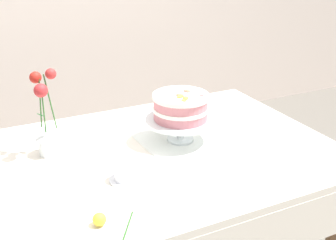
{
  "coord_description": "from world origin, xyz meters",
  "views": [
    {
      "loc": [
        -0.64,
        -1.39,
        1.52
      ],
      "look_at": [
        0.05,
        0.01,
        0.86
      ],
      "focal_mm": 46.07,
      "sensor_mm": 36.0,
      "label": 1
    }
  ],
  "objects_px": {
    "cake_stand": "(181,123)",
    "fallen_rose": "(101,220)",
    "flower_vase": "(46,125)",
    "dining_table": "(161,173)",
    "layer_cake": "(181,107)",
    "teacup": "(125,173)"
  },
  "relations": [
    {
      "from": "dining_table",
      "to": "flower_vase",
      "type": "distance_m",
      "value": 0.48
    },
    {
      "from": "cake_stand",
      "to": "teacup",
      "type": "bearing_deg",
      "value": -148.29
    },
    {
      "from": "flower_vase",
      "to": "fallen_rose",
      "type": "xyz_separation_m",
      "value": [
        0.04,
        -0.52,
        -0.1
      ]
    },
    {
      "from": "dining_table",
      "to": "cake_stand",
      "type": "bearing_deg",
      "value": 28.05
    },
    {
      "from": "layer_cake",
      "to": "teacup",
      "type": "relative_size",
      "value": 1.93
    },
    {
      "from": "cake_stand",
      "to": "fallen_rose",
      "type": "relative_size",
      "value": 2.17
    },
    {
      "from": "dining_table",
      "to": "layer_cake",
      "type": "distance_m",
      "value": 0.28
    },
    {
      "from": "flower_vase",
      "to": "teacup",
      "type": "distance_m",
      "value": 0.38
    },
    {
      "from": "cake_stand",
      "to": "flower_vase",
      "type": "xyz_separation_m",
      "value": [
        -0.52,
        0.12,
        0.04
      ]
    },
    {
      "from": "flower_vase",
      "to": "teacup",
      "type": "bearing_deg",
      "value": -58.24
    },
    {
      "from": "layer_cake",
      "to": "teacup",
      "type": "distance_m",
      "value": 0.4
    },
    {
      "from": "dining_table",
      "to": "fallen_rose",
      "type": "bearing_deg",
      "value": -136.06
    },
    {
      "from": "teacup",
      "to": "cake_stand",
      "type": "bearing_deg",
      "value": 31.71
    },
    {
      "from": "cake_stand",
      "to": "layer_cake",
      "type": "bearing_deg",
      "value": -70.52
    },
    {
      "from": "dining_table",
      "to": "flower_vase",
      "type": "height_order",
      "value": "flower_vase"
    },
    {
      "from": "dining_table",
      "to": "fallen_rose",
      "type": "distance_m",
      "value": 0.5
    },
    {
      "from": "cake_stand",
      "to": "teacup",
      "type": "relative_size",
      "value": 2.45
    },
    {
      "from": "layer_cake",
      "to": "flower_vase",
      "type": "height_order",
      "value": "flower_vase"
    },
    {
      "from": "dining_table",
      "to": "teacup",
      "type": "height_order",
      "value": "teacup"
    },
    {
      "from": "dining_table",
      "to": "fallen_rose",
      "type": "xyz_separation_m",
      "value": [
        -0.35,
        -0.34,
        0.11
      ]
    },
    {
      "from": "cake_stand",
      "to": "layer_cake",
      "type": "xyz_separation_m",
      "value": [
        0.0,
        -0.0,
        0.07
      ]
    },
    {
      "from": "flower_vase",
      "to": "fallen_rose",
      "type": "bearing_deg",
      "value": -85.58
    }
  ]
}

